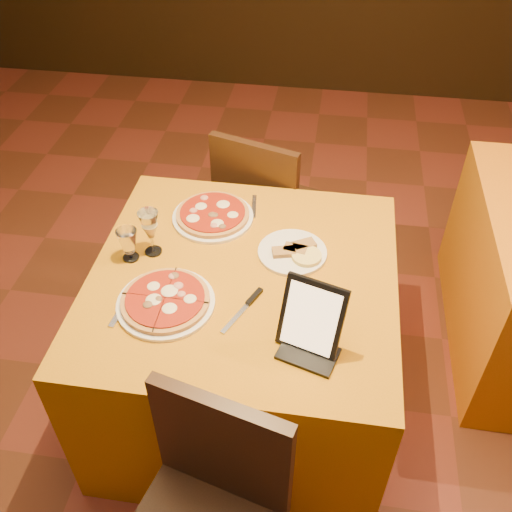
# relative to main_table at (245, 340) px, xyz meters

# --- Properties ---
(floor) EXTENTS (6.00, 7.00, 0.01)m
(floor) POSITION_rel_main_table_xyz_m (0.15, -0.42, -0.38)
(floor) COLOR #5E2D19
(floor) RESTS_ON ground
(main_table) EXTENTS (1.10, 1.10, 0.75)m
(main_table) POSITION_rel_main_table_xyz_m (0.00, 0.00, 0.00)
(main_table) COLOR #C3790C
(main_table) RESTS_ON floor
(chair_main_far) EXTENTS (0.52, 0.52, 0.91)m
(chair_main_far) POSITION_rel_main_table_xyz_m (0.00, 0.81, 0.08)
(chair_main_far) COLOR #2E210F
(chair_main_far) RESTS_ON floor
(pizza_near) EXTENTS (0.34, 0.34, 0.03)m
(pizza_near) POSITION_rel_main_table_xyz_m (-0.23, -0.19, 0.39)
(pizza_near) COLOR white
(pizza_near) RESTS_ON main_table
(pizza_far) EXTENTS (0.32, 0.32, 0.03)m
(pizza_far) POSITION_rel_main_table_xyz_m (-0.17, 0.30, 0.39)
(pizza_far) COLOR white
(pizza_far) RESTS_ON main_table
(cutlet_dish) EXTENTS (0.26, 0.26, 0.03)m
(cutlet_dish) POSITION_rel_main_table_xyz_m (0.16, 0.13, 0.39)
(cutlet_dish) COLOR white
(cutlet_dish) RESTS_ON main_table
(wine_glass) EXTENTS (0.09, 0.09, 0.19)m
(wine_glass) POSITION_rel_main_table_xyz_m (-0.35, 0.07, 0.47)
(wine_glass) COLOR #D7C27A
(wine_glass) RESTS_ON main_table
(water_glass) EXTENTS (0.09, 0.09, 0.13)m
(water_glass) POSITION_rel_main_table_xyz_m (-0.42, 0.02, 0.44)
(water_glass) COLOR white
(water_glass) RESTS_ON main_table
(tablet) EXTENTS (0.22, 0.15, 0.24)m
(tablet) POSITION_rel_main_table_xyz_m (0.26, -0.28, 0.49)
(tablet) COLOR black
(tablet) RESTS_ON main_table
(knife) EXTENTS (0.10, 0.20, 0.01)m
(knife) POSITION_rel_main_table_xyz_m (0.02, -0.19, 0.38)
(knife) COLOR #ACABB1
(knife) RESTS_ON main_table
(fork_near) EXTENTS (0.04, 0.18, 0.01)m
(fork_near) POSITION_rel_main_table_xyz_m (-0.38, -0.23, 0.38)
(fork_near) COLOR silver
(fork_near) RESTS_ON main_table
(fork_far) EXTENTS (0.04, 0.15, 0.01)m
(fork_far) POSITION_rel_main_table_xyz_m (-0.02, 0.40, 0.38)
(fork_far) COLOR silver
(fork_far) RESTS_ON main_table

